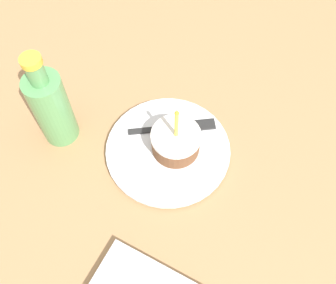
# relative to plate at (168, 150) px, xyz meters

# --- Properties ---
(ground_plane) EXTENTS (2.40, 2.40, 0.04)m
(ground_plane) POSITION_rel_plate_xyz_m (0.02, -0.01, -0.03)
(ground_plane) COLOR #9E754C
(ground_plane) RESTS_ON ground
(plate) EXTENTS (0.25, 0.25, 0.02)m
(plate) POSITION_rel_plate_xyz_m (0.00, 0.00, 0.00)
(plate) COLOR silver
(plate) RESTS_ON ground_plane
(cake_slice) EXTENTS (0.10, 0.10, 0.13)m
(cake_slice) POSITION_rel_plate_xyz_m (0.01, -0.01, 0.03)
(cake_slice) COLOR brown
(cake_slice) RESTS_ON plate
(fork) EXTENTS (0.12, 0.16, 0.00)m
(fork) POSITION_rel_plate_xyz_m (0.05, 0.00, 0.01)
(fork) COLOR #262626
(fork) RESTS_ON plate
(bottle) EXTENTS (0.07, 0.07, 0.22)m
(bottle) POSITION_rel_plate_xyz_m (-0.06, 0.22, 0.08)
(bottle) COLOR #599959
(bottle) RESTS_ON ground_plane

